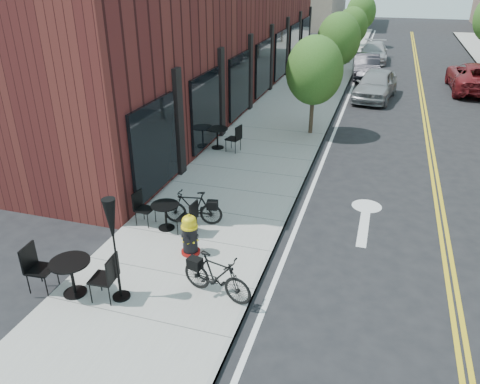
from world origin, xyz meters
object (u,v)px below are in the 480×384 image
(bistro_set_c, at_px, (217,135))
(parked_car_b, at_px, (366,66))
(bistro_set_b, at_px, (165,213))
(parked_car_far, at_px, (475,77))
(patio_umbrella, at_px, (112,229))
(bistro_set_a, at_px, (72,273))
(parked_car_c, at_px, (374,52))
(bicycle_right, at_px, (217,276))
(parked_car_a, at_px, (376,85))
(fire_hydrant, at_px, (190,235))
(bicycle_left, at_px, (193,208))

(bistro_set_c, xyz_separation_m, parked_car_b, (4.40, 14.54, 0.10))
(bistro_set_b, bearing_deg, parked_car_b, 85.31)
(bistro_set_b, relative_size, parked_car_far, 0.30)
(parked_car_far, bearing_deg, patio_umbrella, 65.64)
(bistro_set_a, relative_size, parked_car_c, 0.42)
(bistro_set_b, bearing_deg, bicycle_right, -39.80)
(bistro_set_b, distance_m, patio_umbrella, 3.07)
(parked_car_c, bearing_deg, parked_car_b, -92.80)
(bistro_set_c, distance_m, parked_car_c, 20.76)
(bicycle_right, distance_m, parked_car_a, 17.81)
(parked_car_a, xyz_separation_m, parked_car_c, (-0.62, 10.75, -0.08))
(parked_car_c, bearing_deg, patio_umbrella, -97.88)
(parked_car_far, bearing_deg, fire_hydrant, 65.37)
(bistro_set_b, height_order, parked_car_a, parked_car_a)
(bistro_set_a, xyz_separation_m, parked_car_b, (4.32, 23.49, 0.08))
(fire_hydrant, distance_m, bistro_set_b, 1.37)
(bistro_set_c, relative_size, parked_car_c, 0.41)
(patio_umbrella, relative_size, parked_car_far, 0.41)
(bicycle_left, height_order, bicycle_right, bicycle_right)
(bicycle_left, relative_size, parked_car_far, 0.28)
(bicycle_right, height_order, bistro_set_b, bicycle_right)
(parked_car_far, bearing_deg, parked_car_b, -17.60)
(bistro_set_c, bearing_deg, bicycle_right, -58.52)
(bicycle_left, height_order, parked_car_a, parked_car_a)
(bistro_set_c, bearing_deg, patio_umbrella, -71.29)
(fire_hydrant, distance_m, bicycle_left, 1.41)
(fire_hydrant, xyz_separation_m, patio_umbrella, (-0.72, -1.94, 1.12))
(parked_car_b, height_order, parked_car_far, parked_car_far)
(fire_hydrant, distance_m, bistro_set_c, 7.08)
(bicycle_right, height_order, patio_umbrella, patio_umbrella)
(fire_hydrant, xyz_separation_m, bistro_set_c, (-1.78, 6.85, 0.01))
(bicycle_right, relative_size, bistro_set_b, 0.96)
(bistro_set_c, relative_size, patio_umbrella, 0.83)
(bistro_set_a, height_order, parked_car_a, parked_car_a)
(fire_hydrant, height_order, parked_car_a, parked_car_a)
(fire_hydrant, relative_size, parked_car_a, 0.24)
(bistro_set_a, distance_m, parked_car_c, 29.55)
(parked_car_far, bearing_deg, bistro_set_a, 63.65)
(parked_car_c, bearing_deg, bicycle_left, -98.19)
(fire_hydrant, relative_size, parked_car_b, 0.24)
(bistro_set_c, bearing_deg, parked_car_c, 89.07)
(patio_umbrella, xyz_separation_m, parked_car_a, (4.14, 18.29, -0.99))
(bistro_set_c, xyz_separation_m, parked_car_far, (10.30, 12.80, 0.16))
(bicycle_right, relative_size, parked_car_far, 0.29)
(fire_hydrant, height_order, parked_car_c, parked_car_c)
(fire_hydrant, height_order, bicycle_left, fire_hydrant)
(bistro_set_c, bearing_deg, parked_car_far, 63.01)
(bicycle_right, distance_m, patio_umbrella, 2.26)
(bistro_set_b, relative_size, bistro_set_c, 0.90)
(bistro_set_a, relative_size, bistro_set_c, 1.02)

